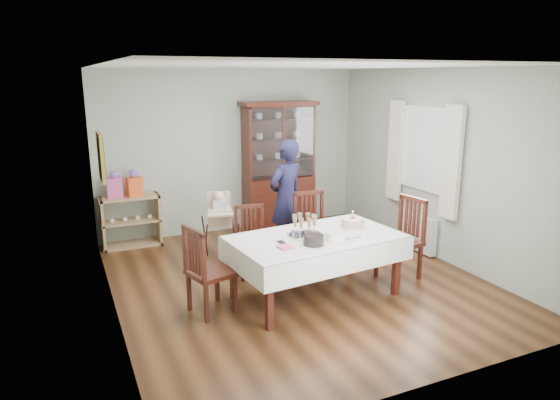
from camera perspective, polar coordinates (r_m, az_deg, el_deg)
floor at (r=6.59m, az=1.93°, el=-9.14°), size 5.00×5.00×0.00m
room_shell at (r=6.60m, az=0.01°, el=6.31°), size 5.00×5.00×5.00m
dining_table at (r=6.01m, az=4.06°, el=-7.55°), size 2.10×1.34×0.76m
china_cabinet at (r=8.55m, az=-0.15°, el=4.15°), size 1.30×0.48×2.18m
sideboard at (r=8.07m, az=-16.66°, el=-2.32°), size 0.90×0.38×0.80m
picture_frame at (r=6.32m, az=-19.81°, el=4.64°), size 0.04×0.48×0.58m
window at (r=7.61m, az=16.27°, el=5.62°), size 0.04×1.02×1.22m
curtain_left at (r=7.13m, az=19.04°, el=4.06°), size 0.07×0.30×1.55m
curtain_right at (r=8.06m, az=13.05°, el=5.55°), size 0.07×0.30×1.55m
radiator at (r=7.84m, az=15.31°, el=-3.46°), size 0.10×0.80×0.55m
chair_far_left at (r=6.67m, az=-3.20°, el=-6.31°), size 0.47×0.47×0.92m
chair_far_right at (r=7.01m, az=3.71°, el=-5.04°), size 0.52×0.52×1.02m
chair_end_left at (r=5.70m, az=-7.98°, el=-9.80°), size 0.56×0.56×1.01m
chair_end_right at (r=6.75m, az=13.51°, el=-6.07°), size 0.54×0.54×1.06m
woman at (r=7.30m, az=0.68°, el=0.26°), size 0.73×0.62×1.71m
high_chair at (r=7.21m, az=-6.85°, el=-3.79°), size 0.55×0.55×1.01m
champagne_tray at (r=5.87m, az=2.81°, el=-3.37°), size 0.41×0.41×0.25m
birthday_cake at (r=6.23m, az=8.29°, el=-2.63°), size 0.32×0.32×0.22m
plate_stack_dark at (r=5.58m, az=3.86°, el=-4.58°), size 0.26×0.26×0.11m
plate_stack_white at (r=5.74m, az=6.32°, el=-4.13°), size 0.30×0.30×0.10m
napkin_stack at (r=5.47m, az=0.65°, el=-5.41°), size 0.17×0.17×0.02m
cutlery at (r=5.62m, az=-0.15°, el=-4.92°), size 0.11×0.15×0.01m
cake_knife at (r=5.82m, az=8.04°, el=-4.38°), size 0.31×0.05×0.01m
gift_bag_pink at (r=7.89m, az=-18.35°, el=1.56°), size 0.24×0.16×0.41m
gift_bag_orange at (r=7.92m, az=-16.31°, el=1.76°), size 0.25×0.20×0.41m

